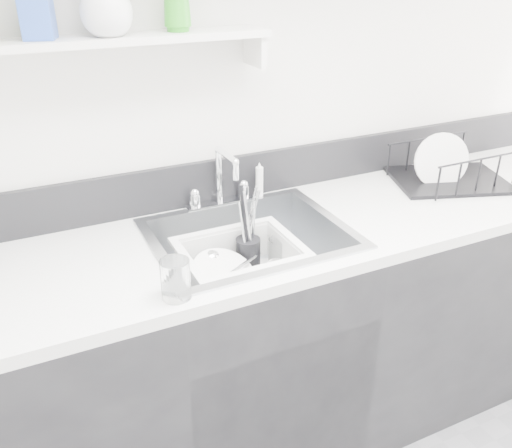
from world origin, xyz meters
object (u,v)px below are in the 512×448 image
counter_run (250,346)px  wash_tub (240,267)px  dish_rack (451,164)px  sink (250,258)px

counter_run → wash_tub: size_ratio=8.38×
wash_tub → dish_rack: 0.98m
sink → dish_rack: size_ratio=1.47×
counter_run → dish_rack: size_ratio=7.35×
sink → wash_tub: size_ratio=1.68×
dish_rack → sink: bearing=-156.5°
counter_run → sink: sink is taller
counter_run → dish_rack: bearing=4.3°
counter_run → sink: bearing=0.0°
counter_run → dish_rack: 1.06m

